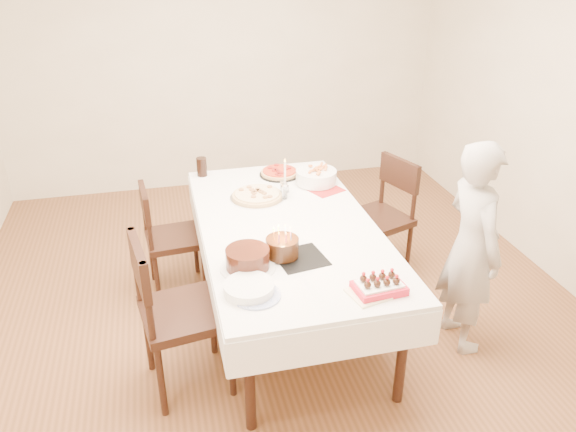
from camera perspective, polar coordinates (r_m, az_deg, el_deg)
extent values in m
plane|color=brown|center=(4.17, -1.02, -9.72)|extent=(5.00, 5.00, 0.00)
cube|color=beige|center=(5.93, -6.66, 15.64)|extent=(4.50, 0.04, 2.70)
cube|color=silver|center=(3.91, 0.00, -5.76)|extent=(1.70, 2.38, 0.75)
imported|color=#AFAAA5|center=(3.72, 18.13, -3.08)|extent=(0.35, 0.53, 1.42)
cylinder|color=beige|center=(4.09, -3.15, 2.08)|extent=(0.51, 0.51, 0.04)
cylinder|color=red|center=(4.49, -0.87, 4.43)|extent=(0.35, 0.35, 0.04)
cube|color=#B21E1E|center=(4.25, 3.72, 2.71)|extent=(0.31, 0.31, 0.01)
cylinder|color=white|center=(4.33, 2.88, 4.02)|extent=(0.41, 0.41, 0.10)
cylinder|color=white|center=(4.15, -0.31, 4.16)|extent=(0.06, 0.06, 0.27)
cylinder|color=black|center=(4.51, -8.76, 4.96)|extent=(0.09, 0.09, 0.15)
cylinder|color=#34160D|center=(3.23, -4.13, -4.39)|extent=(0.42, 0.42, 0.13)
cube|color=black|center=(3.35, 1.29, -4.33)|extent=(0.32, 0.32, 0.01)
cylinder|color=#331C0D|center=(3.31, -0.59, -2.68)|extent=(0.23, 0.23, 0.18)
cube|color=beige|center=(3.09, 8.83, -7.71)|extent=(0.32, 0.25, 0.02)
cylinder|color=white|center=(3.04, -3.98, -7.32)|extent=(0.31, 0.31, 0.06)
cylinder|color=white|center=(3.02, -3.23, -8.06)|extent=(0.34, 0.34, 0.01)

